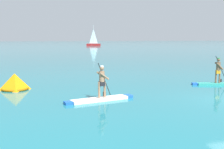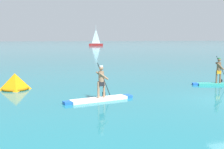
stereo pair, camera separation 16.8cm
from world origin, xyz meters
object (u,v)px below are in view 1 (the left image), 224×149
object	(u,v)px
paddleboarder_mid_center	(218,80)
sailboat_right_horizon	(94,43)
paddleboarder_near_left	(101,94)
race_marker_buoy	(15,83)

from	to	relation	value
paddleboarder_mid_center	sailboat_right_horizon	distance (m)	87.64
paddleboarder_near_left	sailboat_right_horizon	world-z (taller)	sailboat_right_horizon
paddleboarder_mid_center	race_marker_buoy	size ratio (longest dim) A/B	2.09
race_marker_buoy	sailboat_right_horizon	size ratio (longest dim) A/B	0.21
paddleboarder_near_left	race_marker_buoy	size ratio (longest dim) A/B	2.28
paddleboarder_near_left	paddleboarder_mid_center	xyz separation A→B (m)	(8.41, 2.50, 0.03)
race_marker_buoy	sailboat_right_horizon	world-z (taller)	sailboat_right_horizon
paddleboarder_mid_center	sailboat_right_horizon	xyz separation A→B (m)	(10.57, 87.00, 0.67)
paddleboarder_near_left	race_marker_buoy	xyz separation A→B (m)	(-4.14, 4.19, 0.12)
race_marker_buoy	paddleboarder_mid_center	bearing A→B (deg)	-7.70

